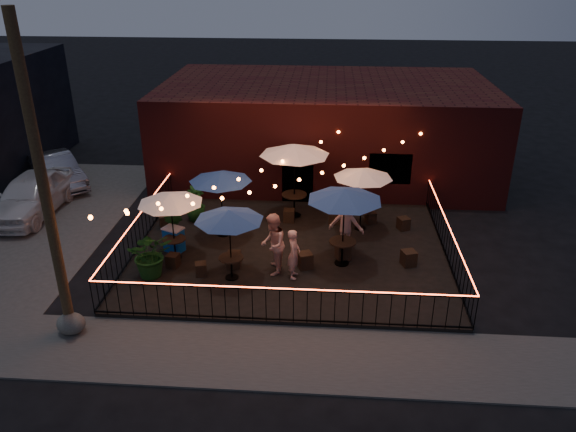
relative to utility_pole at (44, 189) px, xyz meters
name	(u,v)px	position (x,y,z in m)	size (l,w,h in m)	color
ground	(286,286)	(5.40, 2.60, -4.00)	(110.00, 110.00, 0.00)	black
patio	(290,252)	(5.40, 4.60, -3.92)	(10.00, 8.00, 0.15)	black
sidewalk	(275,356)	(5.40, -0.65, -3.98)	(18.00, 2.50, 0.05)	#413F3C
brick_building	(326,128)	(6.40, 12.59, -2.00)	(14.00, 8.00, 4.00)	#3E1111
utility_pole	(44,189)	(0.00, 0.00, 0.00)	(0.26, 0.26, 8.00)	#3B2718
fence_front	(280,305)	(5.40, 0.60, -3.34)	(10.00, 0.04, 1.04)	black
fence_left	(139,231)	(0.40, 4.60, -3.34)	(0.04, 8.00, 1.04)	black
fence_right	(447,241)	(10.40, 4.60, -3.34)	(0.04, 8.00, 1.04)	black
festoon_lights	(257,185)	(4.39, 4.30, -1.48)	(10.02, 8.72, 1.32)	orange
cafe_table_0	(170,199)	(1.79, 3.79, -1.82)	(2.44, 2.44, 2.23)	black
cafe_table_1	(220,177)	(3.01, 5.54, -1.74)	(2.27, 2.27, 2.31)	black
cafe_table_2	(229,216)	(3.78, 2.73, -1.82)	(2.68, 2.68, 2.22)	black
cafe_table_3	(295,150)	(5.36, 7.28, -1.32)	(3.01, 3.01, 2.77)	black
cafe_table_4	(345,196)	(7.07, 3.82, -1.55)	(2.97, 2.97, 2.52)	black
cafe_table_5	(363,174)	(7.74, 6.38, -1.80)	(2.45, 2.45, 2.24)	black
bistro_chair_0	(173,260)	(1.86, 3.26, -3.64)	(0.35, 0.35, 0.42)	black
bistro_chair_1	(201,269)	(2.83, 2.82, -3.65)	(0.34, 0.34, 0.40)	black
bistro_chair_2	(165,221)	(0.89, 5.91, -3.60)	(0.42, 0.42, 0.50)	black
bistro_chair_3	(229,224)	(3.15, 6.00, -3.65)	(0.35, 0.35, 0.41)	black
bistro_chair_4	(234,259)	(3.74, 3.40, -3.61)	(0.41, 0.41, 0.48)	black
bistro_chair_5	(305,260)	(5.92, 3.51, -3.60)	(0.42, 0.42, 0.49)	black
bistro_chair_6	(289,216)	(5.20, 6.78, -3.62)	(0.39, 0.39, 0.46)	black
bistro_chair_7	(335,216)	(6.86, 6.78, -3.60)	(0.42, 0.42, 0.50)	black
bistro_chair_8	(343,251)	(7.11, 4.16, -3.60)	(0.42, 0.42, 0.50)	black
bistro_chair_9	(409,258)	(9.13, 3.89, -3.61)	(0.41, 0.41, 0.48)	black
bistro_chair_10	(371,217)	(8.14, 6.89, -3.65)	(0.34, 0.34, 0.40)	black
bistro_chair_11	(403,224)	(9.26, 6.43, -3.63)	(0.37, 0.37, 0.43)	black
patron_a	(294,254)	(5.62, 2.93, -3.08)	(0.56, 0.37, 1.55)	tan
patron_b	(273,244)	(4.98, 3.14, -2.89)	(0.93, 0.73, 1.91)	tan
patron_c	(346,223)	(7.19, 4.89, -2.95)	(1.16, 0.67, 1.80)	beige
potted_shrub_a	(151,254)	(1.38, 2.70, -3.12)	(1.31, 1.13, 1.45)	#0D3B0D
potted_shrub_b	(173,226)	(1.51, 4.70, -3.19)	(0.73, 0.59, 1.32)	#0E360A
potted_shrub_c	(195,204)	(1.82, 6.66, -3.21)	(0.72, 0.72, 1.29)	#12370C
cooler	(174,239)	(1.64, 4.26, -3.43)	(0.76, 0.67, 0.83)	#0944AD
boulder	(71,324)	(0.07, -0.10, -3.68)	(0.81, 0.69, 0.63)	#494944
car_white	(31,195)	(-4.51, 7.03, -3.22)	(1.84, 4.57, 1.56)	silver
car_silver	(57,171)	(-4.85, 9.92, -3.33)	(1.43, 4.09, 1.35)	gray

